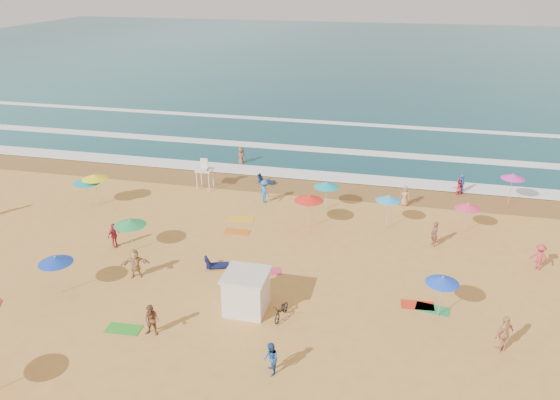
# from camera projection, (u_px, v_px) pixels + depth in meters

# --- Properties ---
(ground) EXTENTS (220.00, 220.00, 0.00)m
(ground) POSITION_uv_depth(u_px,v_px,m) (302.00, 267.00, 32.02)
(ground) COLOR gold
(ground) RESTS_ON ground
(ocean) EXTENTS (220.00, 140.00, 0.18)m
(ocean) POSITION_uv_depth(u_px,v_px,m) (384.00, 56.00, 107.19)
(ocean) COLOR #0C4756
(ocean) RESTS_ON ground
(wet_sand) EXTENTS (220.00, 220.00, 0.00)m
(wet_sand) POSITION_uv_depth(u_px,v_px,m) (333.00, 189.00, 43.20)
(wet_sand) COLOR olive
(wet_sand) RESTS_ON ground
(surf_foam) EXTENTS (200.00, 18.70, 0.05)m
(surf_foam) POSITION_uv_depth(u_px,v_px,m) (346.00, 154.00, 51.06)
(surf_foam) COLOR white
(surf_foam) RESTS_ON ground
(cabana) EXTENTS (2.00, 2.00, 2.00)m
(cabana) POSITION_uv_depth(u_px,v_px,m) (246.00, 293.00, 27.65)
(cabana) COLOR silver
(cabana) RESTS_ON ground
(cabana_roof) EXTENTS (2.20, 2.20, 0.12)m
(cabana_roof) POSITION_uv_depth(u_px,v_px,m) (246.00, 275.00, 27.24)
(cabana_roof) COLOR silver
(cabana_roof) RESTS_ON cabana
(bicycle) EXTENTS (0.82, 1.69, 0.85)m
(bicycle) POSITION_uv_depth(u_px,v_px,m) (282.00, 310.00, 27.21)
(bicycle) COLOR black
(bicycle) RESTS_ON ground
(lifeguard_stand) EXTENTS (1.20, 1.20, 2.10)m
(lifeguard_stand) POSITION_uv_depth(u_px,v_px,m) (205.00, 176.00, 42.97)
(lifeguard_stand) COLOR white
(lifeguard_stand) RESTS_ON ground
(beach_umbrellas) EXTENTS (49.23, 31.73, 0.81)m
(beach_umbrellas) POSITION_uv_depth(u_px,v_px,m) (285.00, 233.00, 31.46)
(beach_umbrellas) COLOR #15A3B0
(beach_umbrellas) RESTS_ON ground
(loungers) EXTENTS (41.08, 20.96, 0.34)m
(loungers) POSITION_uv_depth(u_px,v_px,m) (329.00, 279.00, 30.47)
(loungers) COLOR #101852
(loungers) RESTS_ON ground
(towels) EXTENTS (43.42, 20.82, 0.03)m
(towels) POSITION_uv_depth(u_px,v_px,m) (289.00, 274.00, 31.20)
(towels) COLOR red
(towels) RESTS_ON ground
(beachgoers) EXTENTS (44.36, 26.88, 2.10)m
(beachgoers) POSITION_uv_depth(u_px,v_px,m) (348.00, 225.00, 35.33)
(beachgoers) COLOR tan
(beachgoers) RESTS_ON ground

